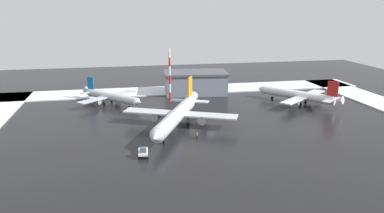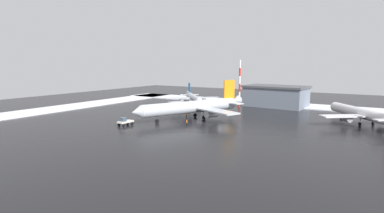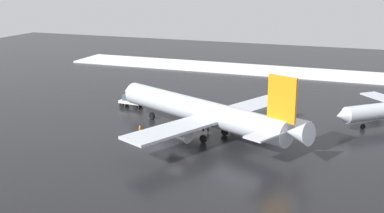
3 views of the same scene
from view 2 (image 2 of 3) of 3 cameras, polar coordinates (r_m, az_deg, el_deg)
ground_plane at (r=91.70m, az=5.12°, el=-3.07°), size 240.00×240.00×0.00m
snow_bank_far at (r=137.71m, az=14.46°, el=0.53°), size 152.00×16.00×0.42m
snow_bank_right at (r=135.09m, az=-21.22°, el=0.09°), size 14.00×116.00×0.42m
airplane_distant_tail at (r=96.49m, az=0.23°, el=-0.05°), size 32.80×38.61×12.18m
airplane_foreground_jet at (r=101.58m, az=29.75°, el=-1.17°), size 24.58×28.00×9.79m
airplane_parked_starboard at (r=133.09m, az=0.28°, el=1.69°), size 22.45×23.79×8.74m
pushback_tug at (r=88.63m, az=-12.66°, el=-2.78°), size 2.60×4.75×2.50m
ground_crew_beside_wing at (r=86.95m, az=-1.02°, el=-3.00°), size 0.36×0.36×1.71m
ground_crew_mid_apron at (r=98.29m, az=-1.08°, el=-1.71°), size 0.36×0.36×1.71m
antenna_mast at (r=123.52m, az=9.06°, el=4.26°), size 0.70×0.70×19.37m
cargo_hangar at (r=130.14m, az=15.66°, el=1.94°), size 26.32×17.31×8.80m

